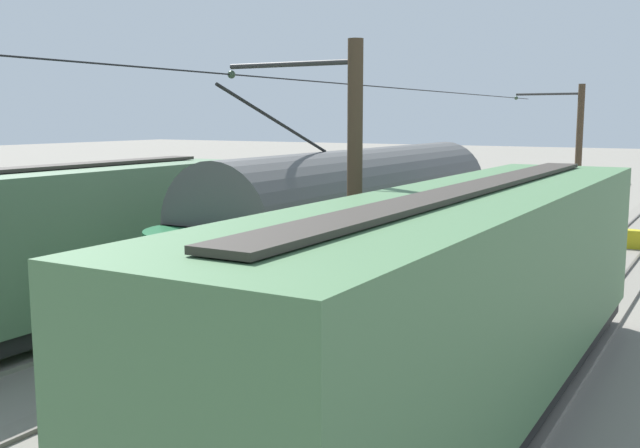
{
  "coord_description": "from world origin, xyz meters",
  "views": [
    {
      "loc": [
        -8.87,
        20.81,
        5.13
      ],
      "look_at": [
        0.75,
        4.18,
        2.34
      ],
      "focal_mm": 41.28,
      "sensor_mm": 36.0,
      "label": 1
    }
  ],
  "objects_px": {
    "catenary_pole_mid_near": "(350,211)",
    "vintage_streetcar": "(361,225)",
    "coach_adjacent": "(470,297)",
    "catenary_pole_foreground": "(576,158)",
    "boxcar_far_siding": "(40,247)",
    "track_end_bumper": "(626,240)"
  },
  "relations": [
    {
      "from": "catenary_pole_mid_near",
      "to": "vintage_streetcar",
      "type": "bearing_deg",
      "value": -65.02
    },
    {
      "from": "coach_adjacent",
      "to": "catenary_pole_mid_near",
      "type": "height_order",
      "value": "catenary_pole_mid_near"
    },
    {
      "from": "catenary_pole_foreground",
      "to": "coach_adjacent",
      "type": "bearing_deg",
      "value": 96.57
    },
    {
      "from": "vintage_streetcar",
      "to": "coach_adjacent",
      "type": "xyz_separation_m",
      "value": [
        -5.06,
        5.98,
        -0.08
      ]
    },
    {
      "from": "coach_adjacent",
      "to": "boxcar_far_siding",
      "type": "relative_size",
      "value": 1.32
    },
    {
      "from": "vintage_streetcar",
      "to": "track_end_bumper",
      "type": "relative_size",
      "value": 8.61
    },
    {
      "from": "vintage_streetcar",
      "to": "catenary_pole_mid_near",
      "type": "distance_m",
      "value": 6.38
    },
    {
      "from": "coach_adjacent",
      "to": "boxcar_far_siding",
      "type": "xyz_separation_m",
      "value": [
        10.13,
        0.36,
        -0.0
      ]
    },
    {
      "from": "catenary_pole_mid_near",
      "to": "track_end_bumper",
      "type": "height_order",
      "value": "catenary_pole_mid_near"
    },
    {
      "from": "coach_adjacent",
      "to": "track_end_bumper",
      "type": "xyz_separation_m",
      "value": [
        -0.0,
        -18.83,
        -1.77
      ]
    },
    {
      "from": "vintage_streetcar",
      "to": "catenary_pole_foreground",
      "type": "distance_m",
      "value": 15.22
    },
    {
      "from": "boxcar_far_siding",
      "to": "catenary_pole_mid_near",
      "type": "bearing_deg",
      "value": -175.16
    },
    {
      "from": "boxcar_far_siding",
      "to": "track_end_bumper",
      "type": "height_order",
      "value": "boxcar_far_siding"
    },
    {
      "from": "vintage_streetcar",
      "to": "catenary_pole_mid_near",
      "type": "bearing_deg",
      "value": 114.98
    },
    {
      "from": "boxcar_far_siding",
      "to": "track_end_bumper",
      "type": "distance_m",
      "value": 21.77
    },
    {
      "from": "coach_adjacent",
      "to": "boxcar_far_siding",
      "type": "height_order",
      "value": "same"
    },
    {
      "from": "vintage_streetcar",
      "to": "catenary_pole_mid_near",
      "type": "relative_size",
      "value": 2.38
    },
    {
      "from": "boxcar_far_siding",
      "to": "catenary_pole_foreground",
      "type": "distance_m",
      "value": 22.67
    },
    {
      "from": "boxcar_far_siding",
      "to": "catenary_pole_foreground",
      "type": "relative_size",
      "value": 1.75
    },
    {
      "from": "coach_adjacent",
      "to": "vintage_streetcar",
      "type": "bearing_deg",
      "value": -49.77
    },
    {
      "from": "boxcar_far_siding",
      "to": "track_end_bumper",
      "type": "xyz_separation_m",
      "value": [
        -10.13,
        -19.19,
        -1.76
      ]
    },
    {
      "from": "catenary_pole_foreground",
      "to": "catenary_pole_mid_near",
      "type": "xyz_separation_m",
      "value": [
        0.0,
        20.63,
        0.0
      ]
    }
  ]
}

